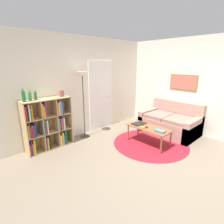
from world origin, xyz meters
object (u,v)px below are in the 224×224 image
coffee_table (149,129)px  laptop (139,123)px  couch (170,123)px  vase_on_shelf (61,93)px  bottle_left (24,97)px  bowl (143,127)px  floor_lamp (83,84)px  bookshelf (47,125)px  bottle_middle (30,97)px  bottle_right (35,96)px

coffee_table → laptop: 0.33m
couch → laptop: (-1.07, 0.30, 0.16)m
coffee_table → vase_on_shelf: size_ratio=7.14×
bottle_left → bowl: bearing=-33.2°
couch → coffee_table: size_ratio=1.45×
floor_lamp → coffee_table: size_ratio=1.66×
couch → bookshelf: bearing=153.8°
bottle_middle → vase_on_shelf: size_ratio=1.42×
floor_lamp → laptop: size_ratio=4.62×
bowl → vase_on_shelf: (-1.31, 1.41, 0.79)m
vase_on_shelf → couch: bearing=-29.8°
floor_lamp → bottle_left: size_ratio=6.56×
floor_lamp → bookshelf: bearing=177.6°
bookshelf → laptop: (1.90, -1.16, -0.13)m
couch → coffee_table: bearing=-178.9°
bottle_right → vase_on_shelf: bearing=-0.8°
coffee_table → bottle_middle: 2.76m
laptop → vase_on_shelf: vase_on_shelf is taller
bookshelf → bottle_left: bearing=-177.6°
bottle_left → couch: bearing=-23.1°
bookshelf → bowl: bookshelf is taller
bottle_middle → vase_on_shelf: bearing=-1.0°
floor_lamp → laptop: 1.73m
couch → bottle_right: size_ratio=7.43×
laptop → bottle_right: bearing=150.6°
bowl → bottle_left: size_ratio=0.43×
bottle_right → bottle_left: bearing=-174.8°
floor_lamp → vase_on_shelf: size_ratio=11.84×
bowl → vase_on_shelf: size_ratio=0.78×
floor_lamp → bowl: bearing=-61.9°
floor_lamp → coffee_table: bearing=-58.4°
couch → bottle_left: 3.80m
floor_lamp → coffee_table: (0.88, -1.44, -1.03)m
coffee_table → bowl: size_ratio=9.20×
bottle_left → vase_on_shelf: 0.83m
bottle_left → bottle_middle: 0.14m
coffee_table → laptop: (0.02, 0.32, 0.06)m
bookshelf → vase_on_shelf: bearing=-0.4°
bottle_left → vase_on_shelf: bearing=0.9°
laptop → bottle_left: (-2.30, 1.14, 0.84)m
bookshelf → bottle_right: (-0.17, 0.00, 0.68)m
bookshelf → coffee_table: (1.88, -1.48, -0.19)m
couch → bottle_left: size_ratio=5.74×
bowl → laptop: bearing=56.7°
bottle_right → bookshelf: bearing=-1.7°
bookshelf → coffee_table: bearing=-38.2°
bookshelf → bottle_right: size_ratio=5.78×
bookshelf → bottle_left: size_ratio=4.47×
laptop → bowl: (-0.17, -0.26, 0.01)m
floor_lamp → bottle_middle: floor_lamp is taller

